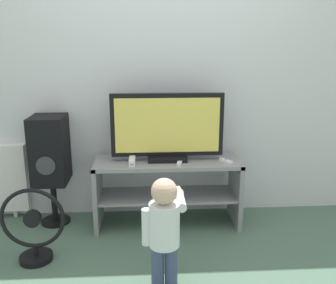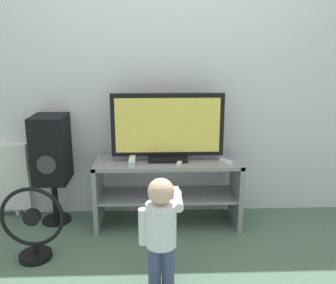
{
  "view_description": "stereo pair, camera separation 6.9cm",
  "coord_description": "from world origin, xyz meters",
  "px_view_note": "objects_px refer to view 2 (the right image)",
  "views": [
    {
      "loc": [
        -0.17,
        -2.73,
        1.49
      ],
      "look_at": [
        0.0,
        0.12,
        0.74
      ],
      "focal_mm": 40.0,
      "sensor_mm": 36.0,
      "label": 1
    },
    {
      "loc": [
        -0.11,
        -2.73,
        1.49
      ],
      "look_at": [
        0.0,
        0.12,
        0.74
      ],
      "focal_mm": 40.0,
      "sensor_mm": 36.0,
      "label": 2
    }
  ],
  "objects_px": {
    "speaker_tower": "(51,152)",
    "remote_primary": "(226,161)",
    "remote_secondary": "(180,162)",
    "child": "(161,225)",
    "television": "(168,128)",
    "floor_fan": "(33,227)",
    "game_console": "(132,161)"
  },
  "relations": [
    {
      "from": "television",
      "to": "floor_fan",
      "type": "distance_m",
      "value": 1.25
    },
    {
      "from": "floor_fan",
      "to": "child",
      "type": "bearing_deg",
      "value": -21.91
    },
    {
      "from": "remote_secondary",
      "to": "child",
      "type": "xyz_separation_m",
      "value": [
        -0.16,
        -0.79,
        -0.14
      ]
    },
    {
      "from": "remote_primary",
      "to": "child",
      "type": "bearing_deg",
      "value": -123.9
    },
    {
      "from": "television",
      "to": "remote_primary",
      "type": "relative_size",
      "value": 7.07
    },
    {
      "from": "game_console",
      "to": "remote_primary",
      "type": "bearing_deg",
      "value": 0.49
    },
    {
      "from": "remote_primary",
      "to": "speaker_tower",
      "type": "bearing_deg",
      "value": 174.26
    },
    {
      "from": "child",
      "to": "floor_fan",
      "type": "distance_m",
      "value": 0.98
    },
    {
      "from": "television",
      "to": "game_console",
      "type": "bearing_deg",
      "value": -161.13
    },
    {
      "from": "television",
      "to": "remote_secondary",
      "type": "bearing_deg",
      "value": -49.0
    },
    {
      "from": "speaker_tower",
      "to": "television",
      "type": "bearing_deg",
      "value": -3.13
    },
    {
      "from": "remote_secondary",
      "to": "speaker_tower",
      "type": "height_order",
      "value": "speaker_tower"
    },
    {
      "from": "speaker_tower",
      "to": "floor_fan",
      "type": "bearing_deg",
      "value": -90.32
    },
    {
      "from": "television",
      "to": "speaker_tower",
      "type": "bearing_deg",
      "value": 176.87
    },
    {
      "from": "floor_fan",
      "to": "game_console",
      "type": "bearing_deg",
      "value": 32.78
    },
    {
      "from": "remote_primary",
      "to": "remote_secondary",
      "type": "xyz_separation_m",
      "value": [
        -0.38,
        -0.02,
        0.0
      ]
    },
    {
      "from": "game_console",
      "to": "child",
      "type": "bearing_deg",
      "value": -74.81
    },
    {
      "from": "remote_primary",
      "to": "television",
      "type": "bearing_deg",
      "value": 169.03
    },
    {
      "from": "remote_primary",
      "to": "floor_fan",
      "type": "distance_m",
      "value": 1.54
    },
    {
      "from": "child",
      "to": "speaker_tower",
      "type": "bearing_deg",
      "value": 133.27
    },
    {
      "from": "television",
      "to": "child",
      "type": "distance_m",
      "value": 0.98
    },
    {
      "from": "game_console",
      "to": "remote_secondary",
      "type": "distance_m",
      "value": 0.38
    },
    {
      "from": "television",
      "to": "child",
      "type": "bearing_deg",
      "value": -94.43
    },
    {
      "from": "television",
      "to": "remote_primary",
      "type": "height_order",
      "value": "television"
    },
    {
      "from": "remote_secondary",
      "to": "floor_fan",
      "type": "distance_m",
      "value": 1.19
    },
    {
      "from": "television",
      "to": "remote_secondary",
      "type": "xyz_separation_m",
      "value": [
        0.09,
        -0.11,
        -0.26
      ]
    },
    {
      "from": "remote_primary",
      "to": "floor_fan",
      "type": "height_order",
      "value": "remote_primary"
    },
    {
      "from": "remote_primary",
      "to": "speaker_tower",
      "type": "xyz_separation_m",
      "value": [
        -1.43,
        0.14,
        0.05
      ]
    },
    {
      "from": "speaker_tower",
      "to": "remote_primary",
      "type": "bearing_deg",
      "value": -5.74
    },
    {
      "from": "remote_secondary",
      "to": "child",
      "type": "distance_m",
      "value": 0.82
    },
    {
      "from": "game_console",
      "to": "floor_fan",
      "type": "height_order",
      "value": "game_console"
    },
    {
      "from": "remote_primary",
      "to": "remote_secondary",
      "type": "bearing_deg",
      "value": -177.41
    }
  ]
}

